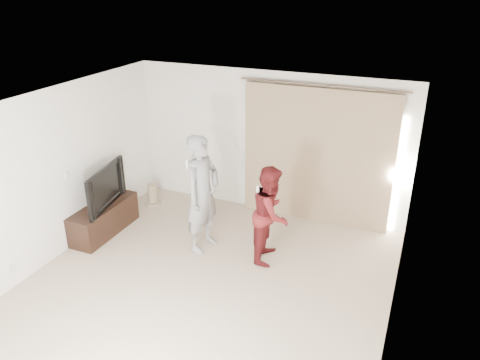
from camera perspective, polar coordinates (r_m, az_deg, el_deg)
name	(u,v)px	position (r m, az deg, el deg)	size (l,w,h in m)	color
floor	(201,291)	(6.76, -4.80, -13.36)	(5.50, 5.50, 0.00)	beige
wall_back	(268,144)	(8.39, 3.49, 4.45)	(5.00, 0.04, 2.60)	white
wall_left	(47,179)	(7.48, -22.46, 0.12)	(0.04, 5.50, 2.60)	white
ceiling	(193,111)	(5.59, -5.71, 8.39)	(5.00, 5.50, 0.01)	silver
curtain	(317,157)	(8.13, 9.40, 2.78)	(2.80, 0.11, 2.46)	tan
tv_console	(104,219)	(8.31, -16.23, -4.55)	(0.47, 1.35, 0.52)	black
tv	(100,187)	(8.06, -16.71, -0.78)	(1.19, 0.16, 0.69)	black
scratching_post	(153,196)	(9.15, -10.61, -1.91)	(0.31, 0.31, 0.41)	tan
person_man	(202,194)	(7.26, -4.60, -1.72)	(0.57, 0.77, 1.91)	gray
person_woman	(271,214)	(7.09, 3.79, -4.13)	(0.65, 0.80, 1.53)	#5C1518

